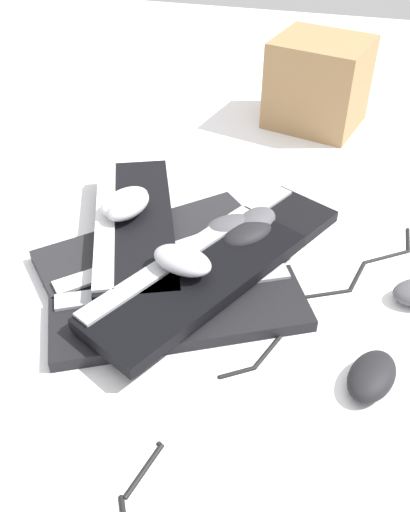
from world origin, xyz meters
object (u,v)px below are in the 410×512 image
Objects in this scene: keyboard_1 at (242,248)px; keyboard_3 at (196,278)px; mouse_3 at (128,205)px; mouse_1 at (231,227)px; mouse_6 at (255,223)px; mouse_5 at (372,376)px; cardboard_box at (318,83)px; keyboard_0 at (180,313)px; mouse_0 at (125,201)px; mouse_2 at (182,260)px; keyboard_4 at (133,223)px; keyboard_2 at (151,244)px; mouse_7 at (248,235)px.

keyboard_3 reaches higher than keyboard_1.
keyboard_1 is at bearing 106.88° from mouse_3.
mouse_1 and mouse_6 have the same top height.
mouse_6 is (-0.31, -0.24, 0.03)m from mouse_5.
keyboard_1 is 1.98× the size of cardboard_box.
mouse_3 reaches higher than mouse_1.
mouse_3 reaches higher than keyboard_0.
mouse_0 is 0.22m from mouse_2.
keyboard_0 is at bearing -18.91° from keyboard_1.
keyboard_4 is 2.01× the size of cardboard_box.
mouse_0 is 0.68m from cardboard_box.
cardboard_box is at bearing 31.44° from mouse_5.
keyboard_4 is 0.20m from mouse_1.
mouse_2 is 1.00× the size of mouse_3.
mouse_6 is at bearing 158.29° from keyboard_3.
mouse_1 is at bearing 86.36° from mouse_2.
keyboard_2 is at bearing -21.72° from cardboard_box.
mouse_6 is at bearing 102.35° from keyboard_4.
mouse_3 is at bearing 128.57° from mouse_7.
mouse_5 is at bearing -4.97° from mouse_2.
mouse_5 is (0.23, 0.43, 0.01)m from keyboard_2.
mouse_5 is at bearing 11.41° from cardboard_box.
mouse_1 is 0.17m from mouse_2.
keyboard_4 is at bearing -54.77° from mouse_6.
mouse_3 is 0.55m from mouse_5.
keyboard_3 is 0.22m from mouse_3.
mouse_7 is at bearing 14.29° from mouse_6.
keyboard_4 is at bearing 130.63° from mouse_7.
cardboard_box is at bearing 31.92° from mouse_7.
keyboard_1 is at bearing 114.89° from mouse_1.
mouse_3 reaches higher than keyboard_3.
mouse_1 reaches higher than keyboard_0.
keyboard_0 is 0.26m from mouse_6.
keyboard_3 is at bearing 78.78° from mouse_0.
mouse_5 is at bearing 61.77° from keyboard_4.
mouse_6 is at bearing 124.88° from mouse_0.
keyboard_0 is at bearing -163.07° from mouse_7.
keyboard_0 and keyboard_1 have the same top height.
mouse_0 is at bearing 125.68° from mouse_7.
mouse_3 is at bearing -128.49° from keyboard_3.
mouse_0 is at bearing -92.25° from keyboard_1.
keyboard_1 is 4.17× the size of mouse_0.
keyboard_0 is 4.19× the size of mouse_2.
keyboard_4 is 0.04m from mouse_3.
mouse_6 is at bearing 175.05° from mouse_1.
mouse_6 is at bearing 159.29° from keyboard_1.
keyboard_0 is 1.08× the size of keyboard_2.
cardboard_box is at bearing -163.27° from mouse_6.
mouse_3 reaches higher than mouse_7.
keyboard_1 is at bearing 161.09° from keyboard_0.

